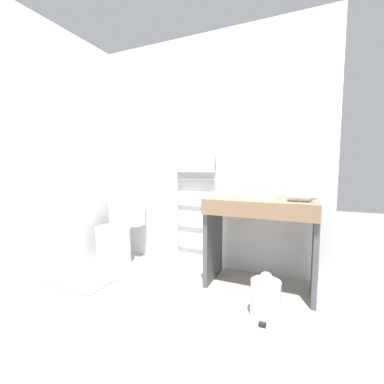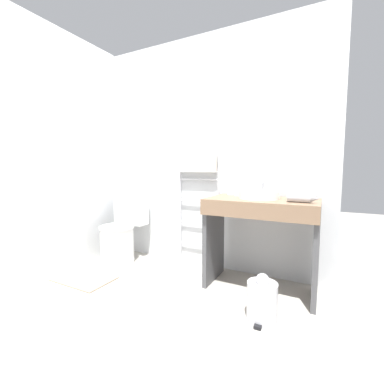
{
  "view_description": "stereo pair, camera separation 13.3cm",
  "coord_description": "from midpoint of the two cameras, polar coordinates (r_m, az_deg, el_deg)",
  "views": [
    {
      "loc": [
        1.08,
        -1.32,
        1.09
      ],
      "look_at": [
        0.12,
        0.82,
        0.87
      ],
      "focal_mm": 24.0,
      "sensor_mm": 36.0,
      "label": 1
    },
    {
      "loc": [
        1.2,
        -1.27,
        1.09
      ],
      "look_at": [
        0.12,
        0.82,
        0.87
      ],
      "focal_mm": 24.0,
      "sensor_mm": 36.0,
      "label": 2
    }
  ],
  "objects": [
    {
      "name": "wall_back",
      "position": [
        2.89,
        4.07,
        8.48
      ],
      "size": [
        2.68,
        0.12,
        2.49
      ],
      "primitive_type": "cube",
      "color": "silver",
      "rests_on": "ground_plane"
    },
    {
      "name": "towel_radiator",
      "position": [
        2.8,
        2.73,
        1.86
      ],
      "size": [
        0.49,
        0.06,
        1.26
      ],
      "color": "silver",
      "rests_on": "ground_plane"
    },
    {
      "name": "hair_dryer",
      "position": [
        2.22,
        24.67,
        -1.18
      ],
      "size": [
        0.23,
        0.16,
        0.07
      ],
      "color": "#B7B7BC",
      "rests_on": "vanity_counter"
    },
    {
      "name": "sink_basin",
      "position": [
        2.35,
        16.1,
        -0.51
      ],
      "size": [
        0.35,
        0.35,
        0.07
      ],
      "color": "white",
      "rests_on": "vanity_counter"
    },
    {
      "name": "ground_plane",
      "position": [
        2.04,
        -13.32,
        -27.03
      ],
      "size": [
        12.0,
        12.0,
        0.0
      ],
      "primitive_type": "plane",
      "color": "#A8A399"
    },
    {
      "name": "trash_bin",
      "position": [
        2.07,
        17.24,
        -21.96
      ],
      "size": [
        0.22,
        0.25,
        0.34
      ],
      "color": "silver",
      "rests_on": "ground_plane"
    },
    {
      "name": "bath_mat",
      "position": [
        2.83,
        -21.52,
        -17.53
      ],
      "size": [
        0.56,
        0.36,
        0.01
      ],
      "primitive_type": "cube",
      "color": "gray",
      "rests_on": "ground_plane"
    },
    {
      "name": "wall_side",
      "position": [
        3.11,
        -24.11,
        7.8
      ],
      "size": [
        0.12,
        1.93,
        2.49
      ],
      "primitive_type": "cube",
      "color": "silver",
      "rests_on": "ground_plane"
    },
    {
      "name": "toilet",
      "position": [
        3.12,
        -14.21,
        -8.96
      ],
      "size": [
        0.4,
        0.53,
        0.78
      ],
      "color": "white",
      "rests_on": "ground_plane"
    },
    {
      "name": "vanity_counter",
      "position": [
        2.38,
        16.6,
        -7.81
      ],
      "size": [
        0.94,
        0.54,
        0.82
      ],
      "color": "#84664C",
      "rests_on": "ground_plane"
    },
    {
      "name": "faucet",
      "position": [
        2.54,
        16.99,
        1.28
      ],
      "size": [
        0.02,
        0.1,
        0.16
      ],
      "color": "silver",
      "rests_on": "vanity_counter"
    },
    {
      "name": "cup_near_edge",
      "position": [
        2.52,
        11.57,
        0.02
      ],
      "size": [
        0.07,
        0.07,
        0.08
      ],
      "color": "silver",
      "rests_on": "vanity_counter"
    },
    {
      "name": "cup_near_wall",
      "position": [
        2.61,
        10.0,
        0.3
      ],
      "size": [
        0.07,
        0.07,
        0.08
      ],
      "color": "silver",
      "rests_on": "vanity_counter"
    }
  ]
}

